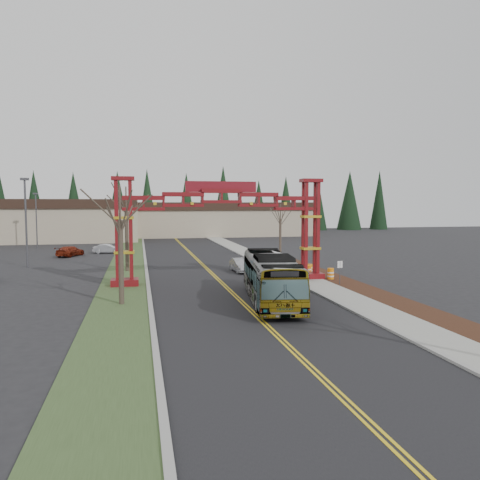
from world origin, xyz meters
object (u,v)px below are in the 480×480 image
object	(u,v)px
silver_sedan	(241,265)
street_sign	(340,268)
gateway_arch	(221,213)
parked_car_far_a	(108,249)
transit_bus	(271,278)
bare_tree_median_near	(120,221)
light_pole_near	(26,216)
light_pole_far	(36,216)
bare_tree_median_far	(130,214)
barrel_mid	(309,271)
barrel_north	(310,269)
barrel_south	(331,274)
parked_car_mid_a	(70,251)
retail_building_east	(217,218)
bare_tree_right_far	(280,220)
retail_building_west	(10,220)
bare_tree_median_mid	(126,211)

from	to	relation	value
silver_sedan	street_sign	world-z (taller)	street_sign
gateway_arch	parked_car_far_a	size ratio (longest dim) A/B	4.74
transit_bus	bare_tree_median_near	bearing A→B (deg)	-178.70
silver_sedan	light_pole_near	bearing A→B (deg)	156.49
light_pole_far	street_sign	bearing A→B (deg)	-52.23
bare_tree_median_near	bare_tree_median_far	xyz separation A→B (m)	(0.00, 33.07, -0.30)
barrel_mid	barrel_north	bearing A→B (deg)	64.73
parked_car_far_a	street_sign	world-z (taller)	street_sign
barrel_north	barrel_south	bearing A→B (deg)	-83.89
parked_car_far_a	bare_tree_median_near	bearing A→B (deg)	-168.64
parked_car_mid_a	bare_tree_median_near	distance (m)	32.42
gateway_arch	parked_car_far_a	world-z (taller)	gateway_arch
transit_bus	light_pole_near	bearing A→B (deg)	140.73
retail_building_east	bare_tree_median_near	world-z (taller)	bare_tree_median_near
gateway_arch	bare_tree_right_far	bearing A→B (deg)	57.16
light_pole_far	bare_tree_median_near	bearing A→B (deg)	-72.35
transit_bus	bare_tree_right_far	bearing A→B (deg)	79.81
barrel_mid	retail_building_west	bearing A→B (deg)	126.57
parked_car_mid_a	light_pole_far	distance (m)	14.77
silver_sedan	parked_car_mid_a	xyz separation A→B (m)	(-18.44, 18.09, -0.01)
bare_tree_median_mid	barrel_north	size ratio (longest dim) A/B	8.94
barrel_south	barrel_mid	world-z (taller)	barrel_south
retail_building_east	silver_sedan	xyz separation A→B (m)	(-7.04, -56.15, -2.84)
retail_building_east	transit_bus	xyz separation A→B (m)	(-8.04, -70.45, -1.84)
retail_building_west	barrel_south	xyz separation A→B (m)	(39.62, -54.73, -3.23)
bare_tree_right_far	light_pole_far	world-z (taller)	light_pole_far
retail_building_east	light_pole_near	size ratio (longest dim) A/B	4.03
gateway_arch	parked_car_far_a	bearing A→B (deg)	112.40
bare_tree_right_far	parked_car_far_a	bearing A→B (deg)	151.95
bare_tree_median_mid	bare_tree_right_far	xyz separation A→B (m)	(18.00, 7.04, -1.29)
silver_sedan	parked_car_far_a	bearing A→B (deg)	120.80
bare_tree_median_far	parked_car_mid_a	bearing A→B (deg)	-165.70
bare_tree_median_mid	barrel_mid	world-z (taller)	bare_tree_median_mid
retail_building_west	light_pole_near	distance (m)	41.83
bare_tree_median_near	light_pole_near	size ratio (longest dim) A/B	0.84
bare_tree_median_near	street_sign	size ratio (longest dim) A/B	3.84
parked_car_far_a	bare_tree_median_mid	xyz separation A→B (m)	(3.00, -18.24, 5.40)
bare_tree_median_far	light_pole_far	xyz separation A→B (m)	(-13.93, 10.71, -0.47)
street_sign	light_pole_near	bearing A→B (deg)	147.66
transit_bus	light_pole_far	world-z (taller)	light_pole_far
retail_building_east	bare_tree_median_near	xyz separation A→B (m)	(-18.00, -69.22, 2.10)
parked_car_far_a	light_pole_near	xyz separation A→B (m)	(-7.40, -12.88, 4.81)
retail_building_east	barrel_south	world-z (taller)	retail_building_east
barrel_north	retail_building_east	bearing A→B (deg)	89.22
retail_building_west	parked_car_mid_a	distance (m)	33.53
bare_tree_right_far	parked_car_mid_a	bearing A→B (deg)	161.76
parked_car_mid_a	bare_tree_median_near	xyz separation A→B (m)	(7.48, -31.16, 4.95)
retail_building_east	bare_tree_right_far	size ratio (longest dim) A/B	5.65
gateway_arch	bare_tree_median_mid	xyz separation A→B (m)	(-8.00, 8.45, 0.06)
transit_bus	bare_tree_median_far	bearing A→B (deg)	114.54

